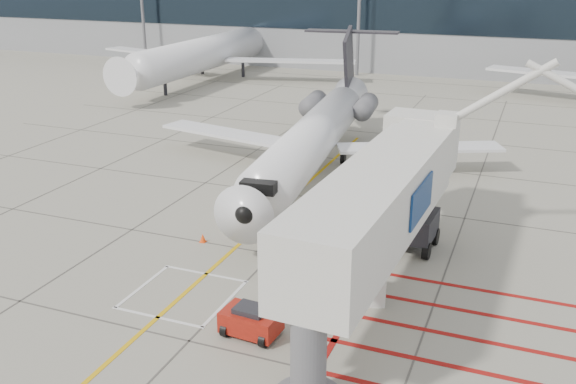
% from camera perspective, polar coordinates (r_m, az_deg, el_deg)
% --- Properties ---
extents(ground_plane, '(260.00, 260.00, 0.00)m').
position_cam_1_polar(ground_plane, '(27.67, -4.63, -8.86)').
color(ground_plane, gray).
rests_on(ground_plane, ground).
extents(regional_jet, '(27.87, 33.56, 8.14)m').
position_cam_1_polar(regional_jet, '(38.64, 1.41, 6.16)').
color(regional_jet, white).
rests_on(regional_jet, ground_plane).
extents(jet_bridge, '(10.24, 20.06, 7.85)m').
position_cam_1_polar(jet_bridge, '(25.08, 7.81, -2.21)').
color(jet_bridge, silver).
rests_on(jet_bridge, ground_plane).
extents(pushback_tug, '(2.25, 1.50, 1.26)m').
position_cam_1_polar(pushback_tug, '(24.47, -3.31, -11.29)').
color(pushback_tug, '#9F1B0F').
rests_on(pushback_tug, ground_plane).
extents(baggage_cart, '(2.06, 1.54, 1.17)m').
position_cam_1_polar(baggage_cart, '(32.83, -0.05, -2.82)').
color(baggage_cart, slate).
rests_on(baggage_cart, ground_plane).
extents(ground_power_unit, '(2.34, 1.76, 1.64)m').
position_cam_1_polar(ground_power_unit, '(26.76, 6.40, -8.00)').
color(ground_power_unit, silver).
rests_on(ground_power_unit, ground_plane).
extents(cone_nose, '(0.32, 0.32, 0.44)m').
position_cam_1_polar(cone_nose, '(32.36, -7.58, -4.06)').
color(cone_nose, '#FC440D').
rests_on(cone_nose, ground_plane).
extents(cone_side, '(0.37, 0.37, 0.52)m').
position_cam_1_polar(cone_side, '(32.00, 1.30, -4.09)').
color(cone_side, '#F45A0C').
rests_on(cone_side, ground_plane).
extents(terminal_building, '(180.00, 28.00, 14.00)m').
position_cam_1_polar(terminal_building, '(91.86, 21.69, 14.74)').
color(terminal_building, gray).
rests_on(terminal_building, ground_plane).
extents(terminal_glass_band, '(180.00, 0.10, 6.00)m').
position_cam_1_polar(terminal_glass_band, '(77.77, 21.59, 14.77)').
color(terminal_glass_band, black).
rests_on(terminal_glass_band, ground_plane).
extents(bg_aircraft_b, '(33.17, 36.85, 11.06)m').
position_cam_1_polar(bg_aircraft_b, '(77.03, -6.63, 14.10)').
color(bg_aircraft_b, silver).
rests_on(bg_aircraft_b, ground_plane).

